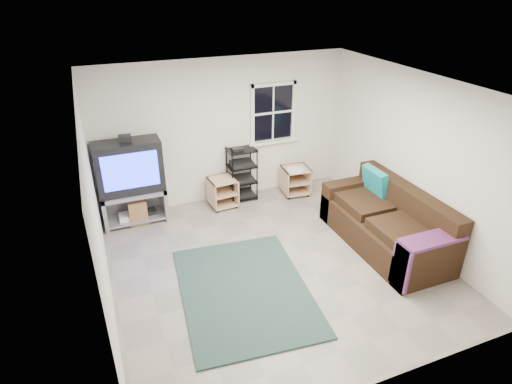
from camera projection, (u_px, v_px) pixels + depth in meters
name	position (u px, v px, depth m)	size (l,w,h in m)	color
room	(273.00, 117.00, 7.84)	(4.60, 4.62, 4.60)	gray
tv_unit	(130.00, 176.00, 7.03)	(1.06, 0.53, 1.56)	gray
av_rack	(242.00, 177.00, 7.94)	(0.51, 0.37, 1.03)	black
side_table_left	(222.00, 191.00, 7.78)	(0.50, 0.50, 0.54)	tan
side_table_right	(295.00, 178.00, 8.20)	(0.53, 0.53, 0.56)	tan
sofa	(387.00, 225.00, 6.61)	(1.00, 2.25, 1.03)	black
shag_rug	(244.00, 290.00, 5.78)	(1.66, 2.29, 0.03)	#322316
paper_bag	(138.00, 212.00, 7.24)	(0.30, 0.19, 0.43)	#916341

